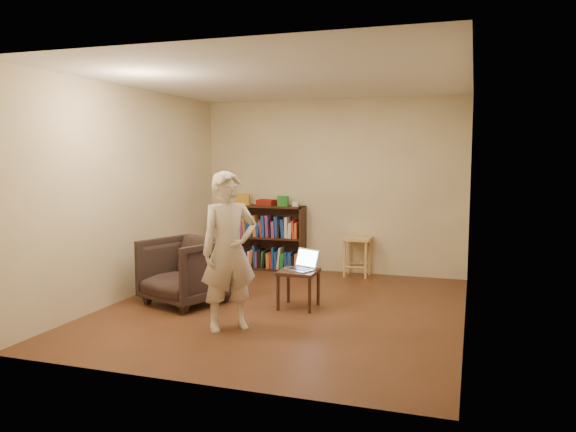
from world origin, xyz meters
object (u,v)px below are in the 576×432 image
(person, at_px, (229,251))
(side_table, at_px, (299,277))
(stool, at_px, (357,245))
(armchair, at_px, (185,271))
(laptop, at_px, (302,265))
(bookshelf, at_px, (267,241))

(person, bearing_deg, side_table, 23.91)
(stool, relative_size, armchair, 0.66)
(armchair, relative_size, laptop, 2.09)
(armchair, xyz_separation_m, side_table, (1.34, 0.24, -0.03))
(laptop, bearing_deg, person, -89.77)
(bookshelf, height_order, laptop, bookshelf)
(stool, distance_m, person, 3.03)
(armchair, xyz_separation_m, laptop, (1.37, 0.30, 0.10))
(stool, bearing_deg, armchair, -127.22)
(armchair, height_order, side_table, armchair)
(side_table, bearing_deg, stool, 80.99)
(person, bearing_deg, armchair, 97.69)
(laptop, bearing_deg, side_table, -96.12)
(armchair, height_order, laptop, armchair)
(bookshelf, distance_m, stool, 1.44)
(side_table, xyz_separation_m, person, (-0.43, -1.00, 0.44))
(person, bearing_deg, stool, 33.04)
(stool, height_order, person, person)
(armchair, xyz_separation_m, person, (0.92, -0.75, 0.41))
(stool, xyz_separation_m, laptop, (-0.27, -1.87, 0.03))
(armchair, height_order, person, person)
(armchair, bearing_deg, person, -19.18)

